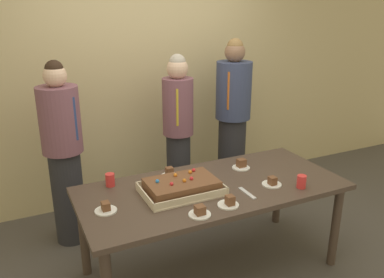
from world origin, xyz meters
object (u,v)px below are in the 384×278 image
(cake_server_utensil, at_px, (247,193))
(person_striped_tie_right, at_px, (178,132))
(plated_slice_far_right, at_px, (229,203))
(person_green_shirt_behind, at_px, (64,153))
(drink_cup_middle, at_px, (301,182))
(plated_slice_center_back, at_px, (106,209))
(plated_slice_center_front, at_px, (170,174))
(drink_cup_nearest, at_px, (110,180))
(person_serving_front, at_px, (233,119))
(party_table, at_px, (213,195))
(plated_slice_near_right, at_px, (272,183))
(sheet_cake, at_px, (181,186))
(plated_slice_near_left, at_px, (200,212))
(plated_slice_far_left, at_px, (241,165))

(cake_server_utensil, xyz_separation_m, person_striped_tie_right, (-0.00, 1.25, 0.11))
(plated_slice_far_right, distance_m, person_green_shirt_behind, 1.56)
(cake_server_utensil, relative_size, person_green_shirt_behind, 0.12)
(person_striped_tie_right, bearing_deg, drink_cup_middle, 40.13)
(person_striped_tie_right, bearing_deg, plated_slice_center_back, -20.72)
(plated_slice_far_right, bearing_deg, plated_slice_center_front, 105.78)
(drink_cup_nearest, xyz_separation_m, person_striped_tie_right, (0.87, 0.69, 0.06))
(person_serving_front, distance_m, person_green_shirt_behind, 1.78)
(party_table, bearing_deg, plated_slice_near_right, -23.83)
(sheet_cake, bearing_deg, drink_cup_nearest, 142.87)
(plated_slice_far_right, height_order, person_serving_front, person_serving_front)
(plated_slice_near_right, bearing_deg, drink_cup_middle, -36.93)
(plated_slice_near_left, relative_size, plated_slice_far_right, 1.00)
(drink_cup_nearest, bearing_deg, plated_slice_center_back, -108.94)
(plated_slice_near_left, relative_size, person_green_shirt_behind, 0.09)
(plated_slice_far_right, distance_m, plated_slice_center_front, 0.66)
(plated_slice_far_right, xyz_separation_m, person_green_shirt_behind, (-0.91, 1.26, 0.08))
(person_green_shirt_behind, bearing_deg, plated_slice_near_right, 14.12)
(sheet_cake, xyz_separation_m, plated_slice_far_right, (0.21, -0.33, -0.02))
(party_table, xyz_separation_m, plated_slice_near_left, (-0.29, -0.35, 0.10))
(plated_slice_near_right, height_order, plated_slice_far_left, plated_slice_far_left)
(sheet_cake, xyz_separation_m, plated_slice_center_back, (-0.57, -0.04, -0.03))
(cake_server_utensil, bearing_deg, person_striped_tie_right, 90.15)
(plated_slice_far_left, xyz_separation_m, person_green_shirt_behind, (-1.34, 0.73, 0.08))
(plated_slice_near_right, distance_m, drink_cup_nearest, 1.24)
(plated_slice_center_front, distance_m, person_serving_front, 1.30)
(plated_slice_near_left, distance_m, cake_server_utensil, 0.47)
(cake_server_utensil, xyz_separation_m, person_serving_front, (0.65, 1.29, 0.15))
(person_green_shirt_behind, bearing_deg, person_striped_tie_right, 58.01)
(sheet_cake, bearing_deg, plated_slice_far_left, 17.32)
(plated_slice_near_right, xyz_separation_m, plated_slice_center_front, (-0.64, 0.49, 0.00))
(plated_slice_near_left, height_order, plated_slice_far_left, plated_slice_far_left)
(person_striped_tie_right, bearing_deg, plated_slice_near_left, 4.41)
(plated_slice_far_left, xyz_separation_m, plated_slice_far_right, (-0.43, -0.53, -0.00))
(plated_slice_near_left, height_order, plated_slice_near_right, plated_slice_near_right)
(drink_cup_nearest, bearing_deg, plated_slice_far_left, -7.05)
(plated_slice_center_front, height_order, drink_cup_nearest, drink_cup_nearest)
(party_table, xyz_separation_m, plated_slice_far_left, (0.39, 0.21, 0.11))
(party_table, relative_size, person_striped_tie_right, 1.25)
(plated_slice_near_left, xyz_separation_m, drink_cup_nearest, (-0.42, 0.69, 0.03))
(plated_slice_far_left, xyz_separation_m, drink_cup_middle, (0.20, -0.52, 0.02))
(plated_slice_center_front, distance_m, person_striped_tie_right, 0.82)
(sheet_cake, bearing_deg, cake_server_utensil, -27.88)
(plated_slice_center_back, bearing_deg, plated_slice_far_right, -20.37)
(plated_slice_near_right, bearing_deg, cake_server_utensil, -171.39)
(plated_slice_center_back, xyz_separation_m, drink_cup_nearest, (0.13, 0.37, 0.03))
(party_table, bearing_deg, person_striped_tie_right, 80.94)
(party_table, bearing_deg, person_green_shirt_behind, 135.43)
(drink_cup_nearest, bearing_deg, person_serving_front, 25.48)
(plated_slice_center_back, relative_size, person_serving_front, 0.09)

